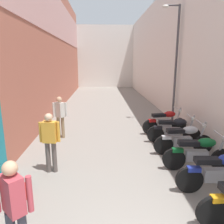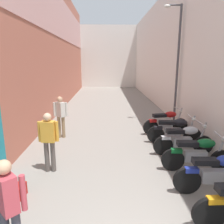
# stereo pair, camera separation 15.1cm
# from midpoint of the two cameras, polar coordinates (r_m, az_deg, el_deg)

# --- Properties ---
(ground_plane) EXTENTS (38.66, 38.66, 0.00)m
(ground_plane) POSITION_cam_midpoint_polar(r_m,az_deg,el_deg) (11.01, 0.55, -1.63)
(ground_plane) COLOR gray
(building_left) EXTENTS (0.45, 22.66, 7.41)m
(building_left) POSITION_cam_midpoint_polar(r_m,az_deg,el_deg) (12.92, -14.60, 16.91)
(building_left) COLOR #B76651
(building_left) RESTS_ON ground
(building_right) EXTENTS (0.45, 22.66, 6.57)m
(building_right) POSITION_cam_midpoint_polar(r_m,az_deg,el_deg) (13.14, 14.69, 14.83)
(building_right) COLOR silver
(building_right) RESTS_ON ground
(building_far_end) EXTENTS (8.95, 2.00, 6.55)m
(building_far_end) POSITION_cam_midpoint_polar(r_m,az_deg,el_deg) (24.97, -0.75, 14.25)
(building_far_end) COLOR silver
(building_far_end) RESTS_ON ground
(motorcycle_third) EXTENTS (1.85, 0.58, 1.04)m
(motorcycle_third) POSITION_cam_midpoint_polar(r_m,az_deg,el_deg) (5.33, 26.79, -14.09)
(motorcycle_third) COLOR black
(motorcycle_third) RESTS_ON ground
(motorcycle_fourth) EXTENTS (1.85, 0.58, 1.04)m
(motorcycle_fourth) POSITION_cam_midpoint_polar(r_m,az_deg,el_deg) (6.14, 22.37, -10.02)
(motorcycle_fourth) COLOR black
(motorcycle_fourth) RESTS_ON ground
(motorcycle_fifth) EXTENTS (1.85, 0.58, 1.04)m
(motorcycle_fifth) POSITION_cam_midpoint_polar(r_m,az_deg,el_deg) (7.03, 18.99, -6.80)
(motorcycle_fifth) COLOR black
(motorcycle_fifth) RESTS_ON ground
(motorcycle_sixth) EXTENTS (1.84, 0.58, 1.04)m
(motorcycle_sixth) POSITION_cam_midpoint_polar(r_m,az_deg,el_deg) (7.85, 16.67, -4.54)
(motorcycle_sixth) COLOR black
(motorcycle_sixth) RESTS_ON ground
(motorcycle_seventh) EXTENTS (1.84, 0.58, 1.04)m
(motorcycle_seventh) POSITION_cam_midpoint_polar(r_m,az_deg,el_deg) (8.83, 14.52, -2.44)
(motorcycle_seventh) COLOR black
(motorcycle_seventh) RESTS_ON ground
(pedestrian_by_doorway) EXTENTS (0.52, 0.38, 1.57)m
(pedestrian_by_doorway) POSITION_cam_midpoint_polar(r_m,az_deg,el_deg) (3.48, -24.48, -21.25)
(pedestrian_by_doorway) COLOR #383842
(pedestrian_by_doorway) RESTS_ON ground
(pedestrian_mid_alley) EXTENTS (0.52, 0.24, 1.57)m
(pedestrian_mid_alley) POSITION_cam_midpoint_polar(r_m,az_deg,el_deg) (5.75, -15.59, -6.61)
(pedestrian_mid_alley) COLOR #564C47
(pedestrian_mid_alley) RESTS_ON ground
(pedestrian_further_down) EXTENTS (0.52, 0.38, 1.57)m
(pedestrian_further_down) POSITION_cam_midpoint_polar(r_m,az_deg,el_deg) (8.22, -12.87, -0.50)
(pedestrian_further_down) COLOR #8C7251
(pedestrian_further_down) RESTS_ON ground
(plastic_crate) EXTENTS (0.44, 0.32, 0.28)m
(plastic_crate) POSITION_cam_midpoint_polar(r_m,az_deg,el_deg) (5.26, -23.56, -18.58)
(plastic_crate) COLOR red
(plastic_crate) RESTS_ON ground
(street_lamp) EXTENTS (0.79, 0.18, 5.14)m
(street_lamp) POSITION_cam_midpoint_polar(r_m,az_deg,el_deg) (10.14, 16.95, 13.54)
(street_lamp) COLOR #47474C
(street_lamp) RESTS_ON ground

